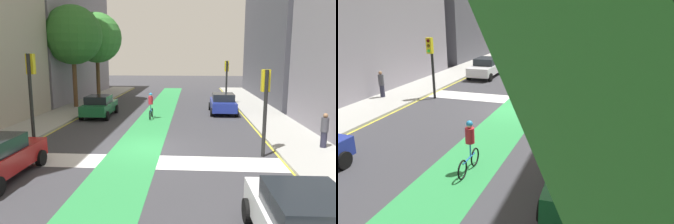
{
  "view_description": "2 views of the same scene",
  "coord_description": "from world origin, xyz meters",
  "views": [
    {
      "loc": [
        2.1,
        -14.81,
        4.35
      ],
      "look_at": [
        0.66,
        4.73,
        0.97
      ],
      "focal_mm": 34.36,
      "sensor_mm": 36.0,
      "label": 1
    },
    {
      "loc": [
        -5.07,
        17.06,
        5.48
      ],
      "look_at": [
        -0.78,
        3.31,
        0.92
      ],
      "focal_mm": 35.09,
      "sensor_mm": 36.0,
      "label": 2
    }
  ],
  "objects": [
    {
      "name": "cyclist_in_lane",
      "position": [
        -0.76,
        7.49,
        0.97
      ],
      "size": [
        0.32,
        1.73,
        1.86
      ],
      "color": "black",
      "rests_on": "ground_plane"
    },
    {
      "name": "car_white_right_near",
      "position": [
        4.56,
        -8.22,
        0.8
      ],
      "size": [
        2.1,
        4.24,
        1.57
      ],
      "color": "silver",
      "rests_on": "ground_plane"
    },
    {
      "name": "pedestrian_sidewalk_right_a",
      "position": [
        8.3,
        0.27,
        0.98
      ],
      "size": [
        0.34,
        0.34,
        1.63
      ],
      "color": "#262638",
      "rests_on": "sidewalk_right"
    },
    {
      "name": "sidewalk_right",
      "position": [
        7.5,
        0.0,
        0.07
      ],
      "size": [
        3.0,
        60.0,
        0.15
      ],
      "primitive_type": "cube",
      "color": "#9E9E99",
      "rests_on": "ground_plane"
    },
    {
      "name": "car_red_left_near",
      "position": [
        -4.85,
        -4.27,
        0.8
      ],
      "size": [
        2.05,
        4.21,
        1.57
      ],
      "color": "#A51919",
      "rests_on": "ground_plane"
    },
    {
      "name": "car_green_left_far",
      "position": [
        -4.62,
        7.99,
        0.8
      ],
      "size": [
        2.08,
        4.23,
        1.57
      ],
      "color": "#196033",
      "rests_on": "ground_plane"
    },
    {
      "name": "curb_stripe_left",
      "position": [
        -6.0,
        0.0,
        0.01
      ],
      "size": [
        0.16,
        60.0,
        0.01
      ],
      "primitive_type": "cube",
      "color": "yellow",
      "rests_on": "ground_plane"
    },
    {
      "name": "traffic_signal_near_left",
      "position": [
        -5.37,
        -0.36,
        3.14
      ],
      "size": [
        0.35,
        0.52,
        4.49
      ],
      "color": "black",
      "rests_on": "ground_plane"
    },
    {
      "name": "sidewalk_left",
      "position": [
        -7.5,
        0.0,
        0.07
      ],
      "size": [
        3.0,
        60.0,
        0.15
      ],
      "primitive_type": "cube",
      "color": "#9E9E99",
      "rests_on": "ground_plane"
    },
    {
      "name": "traffic_signal_near_right",
      "position": [
        5.28,
        -0.75,
        2.69
      ],
      "size": [
        0.35,
        0.52,
        3.81
      ],
      "color": "black",
      "rests_on": "ground_plane"
    },
    {
      "name": "curb_stripe_right",
      "position": [
        6.0,
        0.0,
        0.01
      ],
      "size": [
        0.16,
        60.0,
        0.01
      ],
      "primitive_type": "cube",
      "color": "yellow",
      "rests_on": "ground_plane"
    },
    {
      "name": "bike_lane_paint",
      "position": [
        -0.48,
        0.0,
        0.0
      ],
      "size": [
        2.4,
        60.0,
        0.01
      ],
      "primitive_type": "cube",
      "color": "#2D8C47",
      "rests_on": "ground_plane"
    },
    {
      "name": "crosswalk_band",
      "position": [
        0.0,
        -2.0,
        0.0
      ],
      "size": [
        12.0,
        1.8,
        0.01
      ],
      "primitive_type": "cube",
      "color": "silver",
      "rests_on": "ground_plane"
    },
    {
      "name": "ground_plane",
      "position": [
        0.0,
        0.0,
        0.0
      ],
      "size": [
        120.0,
        120.0,
        0.0
      ],
      "primitive_type": "plane",
      "color": "#38383D"
    }
  ]
}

